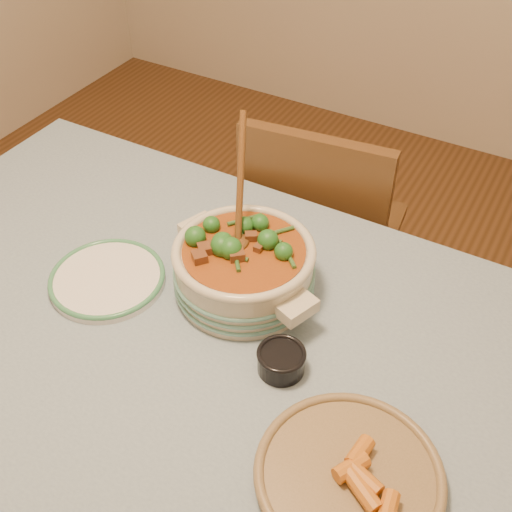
{
  "coord_description": "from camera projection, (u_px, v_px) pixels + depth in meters",
  "views": [
    {
      "loc": [
        0.53,
        -0.66,
        1.74
      ],
      "look_at": [
        0.04,
        0.19,
        0.86
      ],
      "focal_mm": 45.0,
      "sensor_mm": 36.0,
      "label": 1
    }
  ],
  "objects": [
    {
      "name": "dining_table",
      "position": [
        193.0,
        372.0,
        1.34
      ],
      "size": [
        1.68,
        1.08,
        0.76
      ],
      "color": "brown",
      "rests_on": "floor"
    },
    {
      "name": "stew_casserole",
      "position": [
        244.0,
        264.0,
        1.34
      ],
      "size": [
        0.38,
        0.37,
        0.36
      ],
      "rotation": [
        0.0,
        0.0,
        -0.35
      ],
      "color": "beige",
      "rests_on": "dining_table"
    },
    {
      "name": "white_plate",
      "position": [
        107.0,
        279.0,
        1.4
      ],
      "size": [
        0.27,
        0.27,
        0.02
      ],
      "rotation": [
        0.0,
        0.0,
        -0.09
      ],
      "color": "white",
      "rests_on": "dining_table"
    },
    {
      "name": "condiment_bowl",
      "position": [
        281.0,
        360.0,
        1.22
      ],
      "size": [
        0.12,
        0.12,
        0.05
      ],
      "rotation": [
        0.0,
        0.0,
        -0.39
      ],
      "color": "black",
      "rests_on": "dining_table"
    },
    {
      "name": "fried_plate",
      "position": [
        349.0,
        473.0,
        1.05
      ],
      "size": [
        0.37,
        0.37,
        0.05
      ],
      "rotation": [
        0.0,
        0.0,
        0.23
      ],
      "color": "olive",
      "rests_on": "dining_table"
    },
    {
      "name": "chair_far",
      "position": [
        320.0,
        232.0,
        1.93
      ],
      "size": [
        0.47,
        0.47,
        0.9
      ],
      "rotation": [
        0.0,
        0.0,
        3.26
      ],
      "color": "#56351A",
      "rests_on": "floor"
    }
  ]
}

